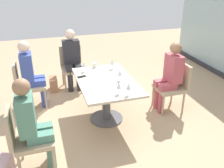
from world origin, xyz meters
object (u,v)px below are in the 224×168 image
chair_near_window (174,84)px  chair_front_left (26,83)px  wine_glass_3 (112,62)px  person_front_right (32,121)px  wine_glass_1 (120,73)px  cell_phone_on_table (82,77)px  chair_side_end (72,64)px  dining_table_main (106,90)px  wine_glass_4 (84,64)px  person_side_end (72,57)px  wine_glass_0 (119,85)px  handbag_1 (53,84)px  chair_front_right (25,136)px  wine_glass_2 (128,86)px  coffee_cup (95,65)px  person_near_window (170,74)px  person_front_left (31,72)px

chair_near_window → chair_front_left: size_ratio=1.00×
chair_front_left → wine_glass_3: bearing=75.9°
person_front_right → wine_glass_1: 1.57m
chair_front_left → cell_phone_on_table: size_ratio=6.04×
chair_side_end → cell_phone_on_table: size_ratio=6.04×
cell_phone_on_table → chair_front_left: bearing=-138.0°
dining_table_main → wine_glass_4: (-0.47, -0.26, 0.31)m
person_side_end → wine_glass_0: person_side_end is taller
wine_glass_3 → handbag_1: wine_glass_3 is taller
cell_phone_on_table → wine_glass_4: bearing=141.4°
chair_front_right → chair_near_window: (-0.83, 2.53, 0.00)m
chair_front_left → wine_glass_2: wine_glass_2 is taller
wine_glass_0 → chair_near_window: bearing=112.6°
person_front_right → wine_glass_3: size_ratio=6.81×
chair_side_end → coffee_cup: (0.91, 0.29, 0.28)m
chair_side_end → wine_glass_1: 1.72m
chair_front_right → chair_front_left: size_ratio=1.00×
person_side_end → coffee_cup: person_side_end is taller
person_front_right → wine_glass_3: person_front_right is taller
wine_glass_2 → chair_front_left: bearing=-134.7°
coffee_cup → cell_phone_on_table: (0.37, -0.31, -0.04)m
dining_table_main → chair_front_right: bearing=-56.8°
person_side_end → wine_glass_4: size_ratio=6.81×
chair_front_right → wine_glass_1: size_ratio=4.70×
wine_glass_1 → wine_glass_3: 0.52m
chair_front_left → chair_near_window: bearing=71.9°
coffee_cup → chair_near_window: bearing=64.6°
person_side_end → wine_glass_4: bearing=4.6°
chair_near_window → handbag_1: (-1.41, -2.03, -0.36)m
wine_glass_2 → coffee_cup: size_ratio=2.06×
chair_near_window → chair_front_left: (-0.83, -2.53, 0.00)m
dining_table_main → person_near_window: (-0.00, 1.15, 0.14)m
wine_glass_0 → cell_phone_on_table: (-0.76, -0.39, -0.13)m
chair_side_end → chair_front_left: (0.70, -0.93, 0.00)m
wine_glass_2 → handbag_1: bearing=-155.0°
person_front_right → person_front_left: 1.65m
chair_front_right → wine_glass_0: 1.39m
wine_glass_4 → person_near_window: bearing=71.4°
chair_front_right → handbag_1: bearing=167.5°
wine_glass_3 → person_front_right: bearing=-47.6°
person_front_right → coffee_cup: size_ratio=14.00×
cell_phone_on_table → handbag_1: bearing=-176.1°
wine_glass_3 → wine_glass_1: bearing=-4.0°
coffee_cup → handbag_1: coffee_cup is taller
wine_glass_3 → handbag_1: (-0.96, -1.01, -0.72)m
chair_front_left → wine_glass_4: (0.35, 1.01, 0.37)m
chair_front_left → person_side_end: bearing=122.4°
person_side_end → wine_glass_1: 1.59m
wine_glass_4 → cell_phone_on_table: (0.22, -0.09, -0.13)m
wine_glass_2 → coffee_cup: 1.22m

